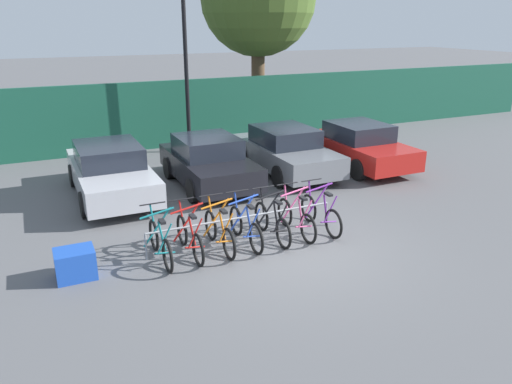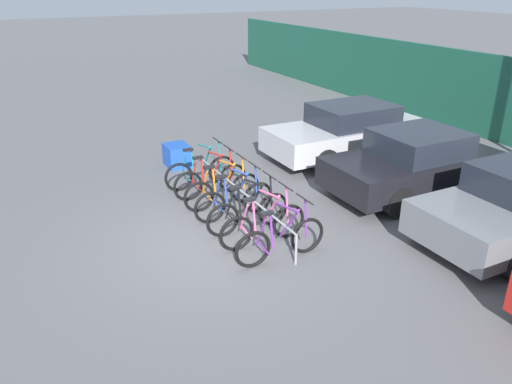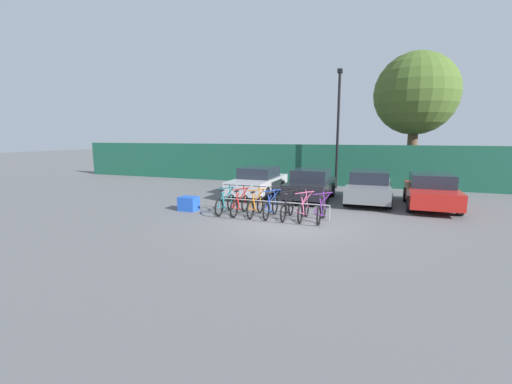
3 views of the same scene
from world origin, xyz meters
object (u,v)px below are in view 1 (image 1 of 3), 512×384
object	(u,v)px
bicycle_teal	(160,243)
bicycle_red	(190,237)
bicycle_pink	(296,218)
car_grey	(286,151)
bicycle_black	(272,223)
car_black	(208,162)
bicycle_blue	(246,227)
car_red	(359,146)
bike_rack	(243,220)
bicycle_orange	(219,232)
lamp_post	(185,48)
bicycle_purple	(321,214)
car_silver	(111,171)
cargo_crate	(75,264)

from	to	relation	value
bicycle_teal	bicycle_red	world-z (taller)	same
bicycle_pink	car_grey	xyz separation A→B (m)	(2.01, 4.27, 0.31)
bicycle_black	car_black	distance (m)	4.07
bicycle_blue	car_black	bearing A→B (deg)	81.97
bicycle_black	car_red	world-z (taller)	car_red
bike_rack	bicycle_orange	bearing A→B (deg)	-165.97
car_grey	bike_rack	bearing A→B (deg)	-127.90
car_red	lamp_post	distance (m)	6.65
bicycle_purple	car_black	bearing A→B (deg)	103.01
bike_rack	car_silver	xyz separation A→B (m)	(-2.03, 4.15, 0.20)
bike_rack	bicycle_pink	distance (m)	1.21
bicycle_red	car_silver	xyz separation A→B (m)	(-0.80, 4.30, 0.31)
bicycle_black	bicycle_orange	bearing A→B (deg)	179.05
bicycle_teal	lamp_post	world-z (taller)	lamp_post
bicycle_red	lamp_post	xyz separation A→B (m)	(2.53, 7.97, 3.21)
bicycle_pink	cargo_crate	bearing A→B (deg)	-178.45
bicycle_pink	bicycle_purple	world-z (taller)	same
car_silver	car_grey	bearing A→B (deg)	-0.36
car_silver	bicycle_black	bearing A→B (deg)	-58.47
bicycle_red	bicycle_blue	size ratio (longest dim) A/B	1.00
bicycle_black	bicycle_purple	xyz separation A→B (m)	(1.21, 0.00, 0.00)
bike_rack	bicycle_black	world-z (taller)	bicycle_black
lamp_post	car_silver	bearing A→B (deg)	-132.18
bicycle_black	bicycle_purple	size ratio (longest dim) A/B	1.00
car_black	bicycle_purple	bearing A→B (deg)	-73.55
bicycle_teal	car_silver	world-z (taller)	car_silver
bike_rack	car_red	bearing A→B (deg)	33.30
car_silver	car_black	size ratio (longest dim) A/B	1.13
bicycle_pink	car_black	world-z (taller)	car_black
bicycle_purple	car_red	size ratio (longest dim) A/B	0.43
bicycle_purple	car_black	distance (m)	4.24
bicycle_orange	bicycle_black	bearing A→B (deg)	-3.36
bicycle_teal	cargo_crate	size ratio (longest dim) A/B	2.44
bicycle_teal	bicycle_pink	distance (m)	3.02
car_red	lamp_post	bearing A→B (deg)	136.33
bicycle_orange	cargo_crate	bearing A→B (deg)	177.05
bicycle_red	car_red	world-z (taller)	car_red
bicycle_orange	bicycle_pink	bearing A→B (deg)	-3.36
bicycle_blue	car_silver	size ratio (longest dim) A/B	0.39
bicycle_red	bicycle_teal	bearing A→B (deg)	179.06
bicycle_black	lamp_post	distance (m)	8.62
bike_rack	car_grey	xyz separation A→B (m)	(3.21, 4.12, 0.20)
bicycle_teal	car_grey	world-z (taller)	car_grey
bicycle_orange	lamp_post	distance (m)	8.80
bicycle_pink	car_red	xyz separation A→B (m)	(4.43, 3.84, 0.31)
car_red	bicycle_orange	bearing A→B (deg)	-148.29
car_red	bicycle_purple	bearing A→B (deg)	-134.69
car_black	car_red	distance (m)	5.00
car_red	cargo_crate	distance (m)	9.83
bike_rack	car_black	distance (m)	3.96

